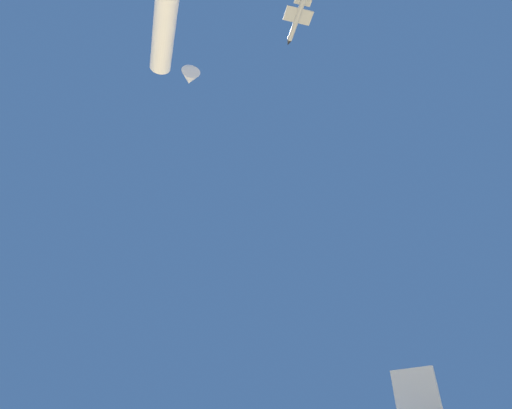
% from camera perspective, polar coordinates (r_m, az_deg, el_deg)
% --- Properties ---
extents(chase_jet_right_wing, '(12.71, 12.96, 4.00)m').
position_cam_1_polar(chase_jet_right_wing, '(127.73, 5.79, 24.70)').
color(chase_jet_right_wing, '#999EA3').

